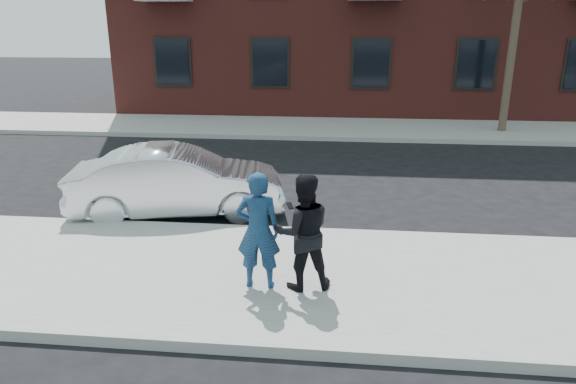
# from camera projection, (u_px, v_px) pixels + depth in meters

# --- Properties ---
(ground) EXTENTS (100.00, 100.00, 0.00)m
(ground) POSITION_uv_depth(u_px,v_px,m) (402.00, 282.00, 7.53)
(ground) COLOR black
(ground) RESTS_ON ground
(near_sidewalk) EXTENTS (50.00, 3.50, 0.15)m
(near_sidewalk) POSITION_uv_depth(u_px,v_px,m) (404.00, 285.00, 7.27)
(near_sidewalk) COLOR gray
(near_sidewalk) RESTS_ON ground
(near_curb) EXTENTS (50.00, 0.10, 0.15)m
(near_curb) POSITION_uv_depth(u_px,v_px,m) (393.00, 236.00, 8.97)
(near_curb) COLOR #999691
(near_curb) RESTS_ON ground
(far_sidewalk) EXTENTS (50.00, 3.50, 0.15)m
(far_sidewalk) POSITION_uv_depth(u_px,v_px,m) (368.00, 129.00, 18.14)
(far_sidewalk) COLOR gray
(far_sidewalk) RESTS_ON ground
(far_curb) EXTENTS (50.00, 0.10, 0.15)m
(far_curb) POSITION_uv_depth(u_px,v_px,m) (370.00, 140.00, 16.44)
(far_curb) COLOR #999691
(far_curb) RESTS_ON ground
(silver_sedan) EXTENTS (4.29, 2.24, 1.35)m
(silver_sedan) POSITION_uv_depth(u_px,v_px,m) (178.00, 182.00, 9.99)
(silver_sedan) COLOR silver
(silver_sedan) RESTS_ON ground
(man_hoodie) EXTENTS (0.61, 0.49, 1.64)m
(man_hoodie) POSITION_uv_depth(u_px,v_px,m) (258.00, 231.00, 6.87)
(man_hoodie) COLOR navy
(man_hoodie) RESTS_ON near_sidewalk
(man_peacoat) EXTENTS (0.91, 0.78, 1.61)m
(man_peacoat) POSITION_uv_depth(u_px,v_px,m) (303.00, 232.00, 6.85)
(man_peacoat) COLOR black
(man_peacoat) RESTS_ON near_sidewalk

